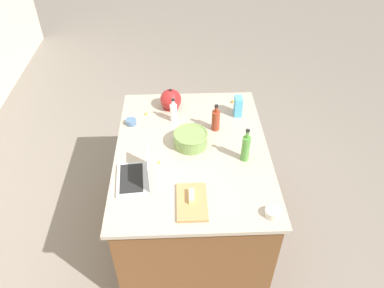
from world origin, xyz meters
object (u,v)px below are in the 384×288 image
bottle_vinegar (174,112)px  bottle_olive (246,148)px  kettle (171,100)px  ramekin_medium (131,122)px  ramekin_small (273,213)px  candy_bag (238,106)px  mixing_bowl_large (191,139)px  laptop (138,174)px  butter_stick_left (192,196)px  cutting_board (192,202)px  bottle_soy (216,120)px

bottle_vinegar → bottle_olive: 0.70m
kettle → ramekin_medium: 0.40m
ramekin_small → candy_bag: size_ratio=0.55×
ramekin_small → kettle: bearing=27.9°
mixing_bowl_large → ramekin_small: (-0.69, -0.48, -0.04)m
kettle → ramekin_small: bearing=-152.1°
laptop → kettle: size_ratio=1.53×
bottle_vinegar → butter_stick_left: bearing=-172.5°
kettle → cutting_board: bearing=-172.8°
bottle_olive → butter_stick_left: bearing=133.1°
laptop → ramekin_medium: 0.64m
butter_stick_left → ramekin_small: butter_stick_left is taller
mixing_bowl_large → ramekin_small: 0.84m
bottle_olive → ramekin_medium: bearing=62.1°
bottle_soy → bottle_olive: bearing=-153.5°
ramekin_medium → butter_stick_left: bearing=-150.9°
laptop → kettle: bearing=-14.4°
mixing_bowl_large → butter_stick_left: size_ratio=2.35×
candy_bag → bottle_vinegar: bearing=96.4°
mixing_bowl_large → candy_bag: bearing=-47.5°
bottle_vinegar → cutting_board: 0.89m
bottle_vinegar → kettle: size_ratio=0.98×
bottle_vinegar → butter_stick_left: size_ratio=1.89×
bottle_vinegar → ramekin_small: 1.17m
ramekin_medium → candy_bag: bearing=-83.9°
bottle_soy → butter_stick_left: bottle_soy is taller
cutting_board → butter_stick_left: butter_stick_left is taller
laptop → bottle_olive: (0.17, -0.75, 0.06)m
kettle → ramekin_medium: bearing=124.5°
bottle_soy → ramekin_small: (-0.87, -0.28, -0.07)m
bottle_vinegar → kettle: bearing=7.0°
mixing_bowl_large → bottle_vinegar: bottle_vinegar is taller
laptop → cutting_board: 0.42m
laptop → candy_bag: 1.06m
ramekin_small → ramekin_medium: ramekin_small is taller
ramekin_medium → bottle_vinegar: bearing=-84.3°
cutting_board → ramekin_small: bearing=-103.6°
laptop → kettle: (0.85, -0.22, 0.03)m
laptop → kettle: laptop is taller
ramekin_medium → cutting_board: bearing=-151.7°
ramekin_medium → candy_bag: size_ratio=0.50×
bottle_olive → ramekin_medium: size_ratio=3.16×
kettle → candy_bag: 0.57m
bottle_vinegar → bottle_olive: size_ratio=0.77×
cutting_board → bottle_olive: bearing=-45.1°
bottle_soy → ramekin_small: bottle_soy is taller
kettle → cutting_board: size_ratio=0.68×
laptop → bottle_olive: 0.77m
bottle_olive → cutting_board: bearing=134.9°
bottle_vinegar → butter_stick_left: bottle_vinegar is taller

